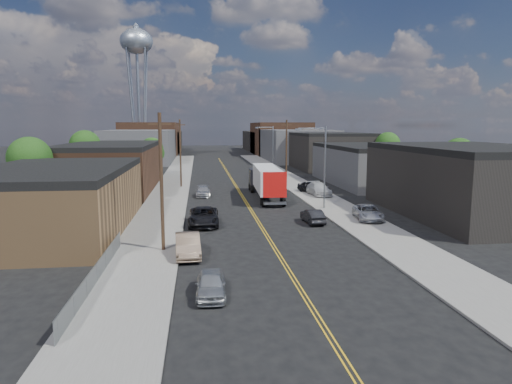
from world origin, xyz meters
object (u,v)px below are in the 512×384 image
object	(u,v)px
car_right_lot_c	(311,187)
car_right_oncoming	(313,216)
water_tower	(137,46)
car_left_b	(188,245)
semi_truck	(265,180)
car_right_lot_a	(368,212)
car_left_c	(204,216)
car_left_d	(203,191)
car_left_a	(211,284)
car_ahead_truck	(263,178)
car_right_lot_b	(319,189)

from	to	relation	value
car_right_lot_c	car_right_oncoming	bearing A→B (deg)	-127.98
water_tower	car_left_b	xyz separation A→B (m)	(15.60, -101.44, -29.85)
semi_truck	car_right_lot_c	bearing A→B (deg)	25.44
water_tower	semi_truck	bearing A→B (deg)	-71.96
car_right_lot_a	car_left_b	bearing A→B (deg)	-140.92
car_left_c	car_left_d	world-z (taller)	car_left_c
water_tower	car_right_oncoming	distance (m)	100.30
car_left_a	car_right_lot_c	xyz separation A→B (m)	(14.41, 36.02, 0.21)
car_left_b	car_ahead_truck	distance (m)	40.99
car_right_lot_b	water_tower	bearing A→B (deg)	109.16
car_right_lot_b	semi_truck	bearing A→B (deg)	178.96
car_left_d	car_ahead_truck	world-z (taller)	car_ahead_truck
water_tower	car_left_c	bearing A→B (deg)	-79.58
car_left_a	car_left_d	bearing A→B (deg)	91.82
car_left_b	car_left_c	xyz separation A→B (m)	(1.22, 10.00, 0.02)
car_left_c	water_tower	bearing A→B (deg)	101.71
car_left_b	car_right_lot_b	bearing A→B (deg)	54.56
semi_truck	car_left_c	bearing A→B (deg)	-114.63
car_left_b	car_ahead_truck	world-z (taller)	car_ahead_truck
car_right_oncoming	car_right_lot_c	xyz separation A→B (m)	(4.41, 18.58, 0.22)
car_right_oncoming	car_right_lot_a	bearing A→B (deg)	179.62
semi_truck	car_left_b	xyz separation A→B (m)	(-9.16, -25.40, -1.51)
car_left_a	car_right_lot_c	size ratio (longest dim) A/B	0.92
car_left_a	car_right_lot_b	xyz separation A→B (m)	(14.86, 33.55, 0.27)
water_tower	car_left_a	world-z (taller)	water_tower
car_left_a	car_right_lot_b	distance (m)	36.69
car_left_c	semi_truck	bearing A→B (deg)	64.02
water_tower	car_left_b	size ratio (longest dim) A/B	7.67
car_left_d	car_ahead_truck	bearing A→B (deg)	53.01
car_left_d	car_right_lot_b	world-z (taller)	car_right_lot_b
water_tower	car_left_b	world-z (taller)	water_tower
car_ahead_truck	semi_truck	bearing A→B (deg)	-100.08
car_right_oncoming	car_right_lot_c	size ratio (longest dim) A/B	0.93
car_right_lot_c	car_left_c	bearing A→B (deg)	-153.35
car_left_a	car_left_d	world-z (taller)	car_left_a
water_tower	car_left_c	size ratio (longest dim) A/B	6.29
car_left_a	car_left_d	size ratio (longest dim) A/B	0.89
car_right_lot_c	car_ahead_truck	bearing A→B (deg)	88.82
car_ahead_truck	car_right_oncoming	bearing A→B (deg)	-92.09
car_left_b	car_right_lot_b	size ratio (longest dim) A/B	0.89
semi_truck	car_right_oncoming	distance (m)	16.03
semi_truck	car_ahead_truck	distance (m)	14.30
car_right_lot_c	car_left_d	bearing A→B (deg)	158.71
car_right_oncoming	car_ahead_truck	world-z (taller)	car_ahead_truck
car_left_d	car_right_lot_a	world-z (taller)	car_right_lot_a
water_tower	car_right_lot_a	distance (m)	101.63
semi_truck	car_right_lot_a	xyz separation A→B (m)	(7.75, -15.52, -1.45)
semi_truck	car_right_oncoming	bearing A→B (deg)	-79.27
water_tower	car_left_d	xyz separation A→B (m)	(16.94, -74.09, -30.00)
car_right_lot_b	car_ahead_truck	bearing A→B (deg)	107.57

